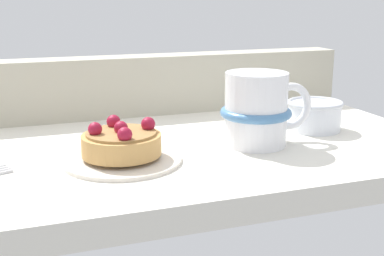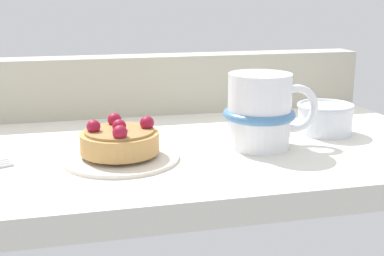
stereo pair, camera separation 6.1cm
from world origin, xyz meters
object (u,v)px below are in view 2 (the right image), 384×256
object	(u,v)px
coffee_mug	(261,111)
sugar_bowl	(325,117)
raspberry_tart	(120,140)
dessert_plate	(120,156)

from	to	relation	value
coffee_mug	sugar_bowl	world-z (taller)	coffee_mug
raspberry_tart	coffee_mug	bearing A→B (deg)	3.67
coffee_mug	dessert_plate	bearing A→B (deg)	-176.30
dessert_plate	raspberry_tart	size ratio (longest dim) A/B	1.51
dessert_plate	sugar_bowl	xyz separation A→B (cm)	(28.53, 5.02, 1.81)
dessert_plate	coffee_mug	size ratio (longest dim) A/B	1.10
coffee_mug	sugar_bowl	bearing A→B (deg)	19.65
raspberry_tart	sugar_bowl	world-z (taller)	raspberry_tart
coffee_mug	raspberry_tart	bearing A→B (deg)	-176.33
dessert_plate	coffee_mug	xyz separation A→B (cm)	(17.65, 1.14, 4.16)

